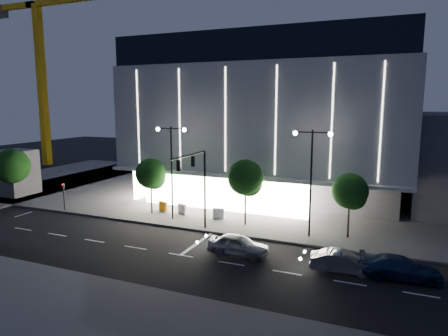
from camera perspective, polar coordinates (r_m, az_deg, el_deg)
name	(u,v)px	position (r m, az deg, el deg)	size (l,w,h in m)	color
ground	(168,245)	(32.49, -8.04, -10.83)	(160.00, 160.00, 0.00)	black
sidewalk_museum	(297,190)	(52.45, 10.37, -3.04)	(70.00, 40.00, 0.15)	#474747
sidewalk_west	(8,189)	(59.36, -28.46, -2.59)	(16.00, 50.00, 0.15)	#474747
museum	(280,118)	(50.13, 7.99, 7.07)	(30.00, 25.80, 18.00)	#4C4C51
traffic_mast	(197,176)	(33.53, -3.85, -1.21)	(0.33, 5.89, 7.07)	black
street_lamp_west	(172,159)	(37.58, -7.51, 1.30)	(3.16, 0.36, 9.00)	black
street_lamp_east	(311,167)	(33.05, 12.37, 0.08)	(3.16, 0.36, 9.00)	black
ped_signal_far	(64,194)	(44.40, -21.93, -3.41)	(0.22, 0.24, 3.00)	black
tower_crane	(44,49)	(78.96, -24.32, 15.29)	(32.00, 2.00, 28.50)	gold
tree_left	(151,175)	(40.28, -10.38, -1.01)	(3.02, 3.02, 5.72)	black
tree_mid	(246,180)	(35.82, 3.15, -1.66)	(3.25, 3.25, 6.15)	black
tree_right	(350,193)	(34.04, 17.59, -3.43)	(2.91, 2.91, 5.51)	black
car_lead	(238,245)	(29.92, 2.04, -10.94)	(1.84, 4.57, 1.56)	#94979B
car_second	(343,262)	(28.26, 16.64, -12.74)	(1.49, 4.28, 1.41)	gray
car_third	(400,268)	(28.53, 23.88, -12.91)	(2.02, 4.97, 1.44)	#14254B
barrier_a	(163,206)	(41.51, -8.69, -5.45)	(1.10, 0.25, 1.00)	orange
barrier_b	(182,209)	(40.24, -5.99, -5.86)	(1.10, 0.25, 1.00)	silver
barrier_d	(219,213)	(38.50, -0.77, -6.50)	(1.10, 0.25, 1.00)	white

